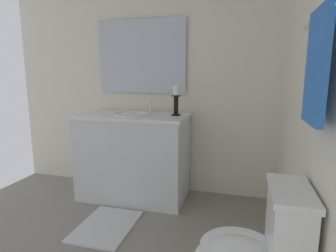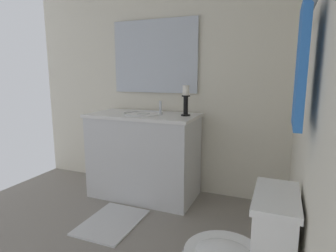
% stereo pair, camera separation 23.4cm
% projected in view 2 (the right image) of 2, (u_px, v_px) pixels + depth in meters
% --- Properties ---
extents(wall_back, '(2.85, 0.04, 2.45)m').
position_uv_depth(wall_back, '(317.00, 83.00, 1.23)').
color(wall_back, silver).
rests_on(wall_back, ground).
extents(wall_left, '(0.04, 2.93, 2.45)m').
position_uv_depth(wall_left, '(153.00, 78.00, 3.07)').
color(wall_left, silver).
rests_on(wall_left, ground).
extents(vanity_cabinet, '(0.58, 1.11, 0.87)m').
position_uv_depth(vanity_cabinet, '(144.00, 155.00, 2.90)').
color(vanity_cabinet, silver).
rests_on(vanity_cabinet, ground).
extents(sink_basin, '(0.40, 0.40, 0.24)m').
position_uv_depth(sink_basin, '(143.00, 118.00, 2.83)').
color(sink_basin, white).
rests_on(sink_basin, vanity_cabinet).
extents(mirror, '(0.02, 0.96, 0.76)m').
position_uv_depth(mirror, '(154.00, 57.00, 2.97)').
color(mirror, silver).
extents(candle_holder_tall, '(0.09, 0.09, 0.29)m').
position_uv_depth(candle_holder_tall, '(186.00, 100.00, 2.68)').
color(candle_holder_tall, black).
rests_on(candle_holder_tall, vanity_cabinet).
extents(towel_bar, '(0.80, 0.02, 0.02)m').
position_uv_depth(towel_bar, '(311.00, 8.00, 1.04)').
color(towel_bar, silver).
extents(towel_near_vanity, '(0.28, 0.03, 0.47)m').
position_uv_depth(towel_near_vanity, '(301.00, 67.00, 1.08)').
color(towel_near_vanity, blue).
rests_on(towel_near_vanity, towel_bar).
extents(bath_mat, '(0.60, 0.44, 0.02)m').
position_uv_depth(bath_mat, '(112.00, 222.00, 2.41)').
color(bath_mat, silver).
rests_on(bath_mat, ground).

